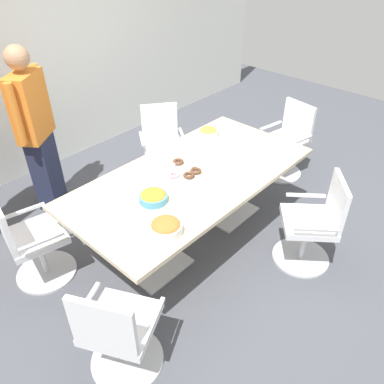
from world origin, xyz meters
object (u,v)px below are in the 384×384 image
at_px(snack_bowl_chips_orange, 153,197).
at_px(plate_stack, 220,168).
at_px(office_chair_0, 162,148).
at_px(snack_bowl_pretzels, 166,227).
at_px(snack_bowl_chips_yellow, 208,132).
at_px(office_chair_4, 287,144).
at_px(office_chair_1, 31,243).
at_px(office_chair_3, 313,227).
at_px(donut_platter, 183,169).
at_px(conference_table, 192,186).
at_px(office_chair_2, 119,334).
at_px(person_standing_1, 36,130).

distance_m(snack_bowl_chips_orange, plate_stack, 0.78).
height_order(office_chair_0, snack_bowl_pretzels, office_chair_0).
relative_size(office_chair_0, snack_bowl_chips_yellow, 4.21).
relative_size(office_chair_4, snack_bowl_chips_yellow, 4.21).
bearing_deg(office_chair_1, snack_bowl_pretzels, 42.69).
height_order(office_chair_3, donut_platter, office_chair_3).
bearing_deg(office_chair_0, donut_platter, 92.73).
relative_size(conference_table, donut_platter, 6.52).
distance_m(office_chair_0, donut_platter, 1.16).
bearing_deg(conference_table, snack_bowl_chips_orange, -176.21).
height_order(office_chair_2, snack_bowl_chips_yellow, office_chair_2).
xyz_separation_m(office_chair_4, snack_bowl_chips_orange, (-2.22, 0.01, 0.39)).
relative_size(office_chair_3, snack_bowl_chips_orange, 3.70).
distance_m(office_chair_2, plate_stack, 1.77).
bearing_deg(office_chair_4, conference_table, 99.01).
bearing_deg(snack_bowl_chips_orange, snack_bowl_chips_yellow, 19.86).
bearing_deg(snack_bowl_chips_orange, person_standing_1, 95.19).
bearing_deg(office_chair_3, conference_table, 76.49).
xyz_separation_m(conference_table, office_chair_0, (0.59, 1.03, -0.22)).
height_order(office_chair_2, snack_bowl_chips_orange, office_chair_2).
bearing_deg(donut_platter, office_chair_1, 157.87).
bearing_deg(plate_stack, office_chair_1, 154.04).
bearing_deg(office_chair_2, snack_bowl_chips_yellow, 88.96).
distance_m(office_chair_0, plate_stack, 1.26).
height_order(conference_table, office_chair_3, office_chair_3).
xyz_separation_m(office_chair_0, office_chair_4, (1.12, -1.07, 0.00)).
relative_size(person_standing_1, snack_bowl_chips_yellow, 8.24).
xyz_separation_m(office_chair_0, plate_stack, (-0.33, -1.16, 0.36)).
relative_size(conference_table, office_chair_2, 2.64).
height_order(person_standing_1, snack_bowl_pretzels, person_standing_1).
xyz_separation_m(office_chair_2, donut_platter, (1.40, 0.72, 0.36)).
height_order(office_chair_1, person_standing_1, person_standing_1).
bearing_deg(snack_bowl_chips_orange, donut_platter, 15.41).
relative_size(office_chair_2, snack_bowl_chips_orange, 3.70).
bearing_deg(snack_bowl_pretzels, office_chair_1, 120.76).
distance_m(donut_platter, plate_stack, 0.36).
relative_size(office_chair_1, plate_stack, 4.24).
bearing_deg(snack_bowl_chips_orange, office_chair_0, 43.94).
bearing_deg(office_chair_0, office_chair_4, 171.73).
bearing_deg(donut_platter, conference_table, -83.28).
xyz_separation_m(conference_table, office_chair_3, (0.50, -1.05, -0.22)).
distance_m(office_chair_1, plate_stack, 1.83).
height_order(office_chair_0, office_chair_2, same).
distance_m(office_chair_0, office_chair_3, 2.08).
distance_m(snack_bowl_chips_orange, snack_bowl_chips_yellow, 1.32).
distance_m(conference_table, office_chair_0, 1.21).
distance_m(office_chair_3, snack_bowl_chips_orange, 1.49).
xyz_separation_m(conference_table, person_standing_1, (-0.67, 1.57, 0.31)).
height_order(office_chair_0, plate_stack, office_chair_0).
distance_m(office_chair_4, person_standing_1, 2.91).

